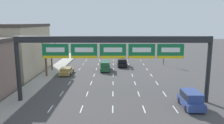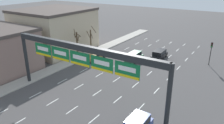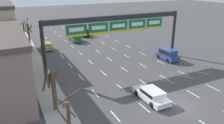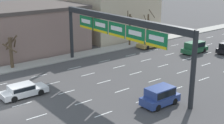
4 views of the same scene
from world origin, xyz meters
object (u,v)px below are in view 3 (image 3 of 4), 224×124
car_gold (46,46)px  tree_bare_closest (69,121)px  sign_gantry (118,25)px  traffic_light_near_gantry (114,19)px  suv_blue (168,54)px  suv_black (84,32)px  tree_bare_third (25,33)px  suv_green (75,37)px  car_white (151,94)px  tree_bare_furthest (53,87)px  tree_bare_second (29,37)px

car_gold → tree_bare_closest: bearing=-97.0°
sign_gantry → tree_bare_closest: size_ratio=4.54×
sign_gantry → traffic_light_near_gantry: (10.75, 22.15, -3.13)m
suv_blue → traffic_light_near_gantry: size_ratio=0.92×
suv_black → traffic_light_near_gantry: size_ratio=1.06×
car_gold → tree_bare_third: bearing=138.8°
car_gold → tree_bare_closest: size_ratio=0.91×
suv_green → suv_blue: 20.69m
car_white → tree_bare_furthest: 10.14m
suv_blue → tree_bare_closest: bearing=-146.9°
car_gold → suv_black: size_ratio=0.97×
car_white → tree_bare_furthest: tree_bare_furthest is taller
suv_black → tree_bare_second: size_ratio=0.78×
tree_bare_third → suv_green: bearing=2.0°
suv_green → traffic_light_near_gantry: (12.26, 5.61, 2.07)m
car_gold → suv_green: bearing=25.6°
suv_blue → tree_bare_closest: 23.90m
suv_green → suv_black: 5.35m
suv_black → suv_blue: suv_blue is taller
traffic_light_near_gantry → tree_bare_third: size_ratio=0.74×
car_gold → suv_black: bearing=36.2°
traffic_light_near_gantry → tree_bare_third: tree_bare_third is taller
suv_green → traffic_light_near_gantry: size_ratio=1.08×
tree_bare_third → tree_bare_furthest: (0.04, -24.80, -0.34)m
car_gold → tree_bare_third: tree_bare_third is taller
suv_green → suv_black: bearing=51.1°
car_white → traffic_light_near_gantry: size_ratio=1.12×
car_white → tree_bare_third: bearing=109.4°
suv_green → tree_bare_second: (-9.64, -4.93, 2.12)m
suv_blue → tree_bare_furthest: (-19.78, -6.96, 1.50)m
tree_bare_third → tree_bare_furthest: bearing=-89.9°
car_gold → tree_bare_furthest: bearing=-98.3°
sign_gantry → suv_green: (-1.51, 16.53, -5.20)m
suv_blue → tree_bare_second: size_ratio=0.68×
car_gold → car_white: bearing=-75.4°
suv_blue → tree_bare_third: bearing=138.0°
tree_bare_closest → suv_green: bearing=72.0°
car_gold → suv_blue: (16.56, -14.99, 0.33)m
suv_black → suv_green: bearing=-128.9°
suv_green → car_gold: bearing=-154.4°
suv_blue → tree_bare_third: size_ratio=0.68×
car_gold → tree_bare_furthest: size_ratio=1.04×
car_white → suv_blue: suv_blue is taller
car_gold → traffic_light_near_gantry: (18.95, 8.81, 2.36)m
sign_gantry → suv_green: bearing=95.2°
suv_black → tree_bare_closest: size_ratio=0.93×
tree_bare_furthest → sign_gantry: bearing=37.0°
suv_blue → suv_black: bearing=106.3°
suv_green → tree_bare_third: tree_bare_third is taller
suv_black → traffic_light_near_gantry: (8.90, 1.45, 2.13)m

